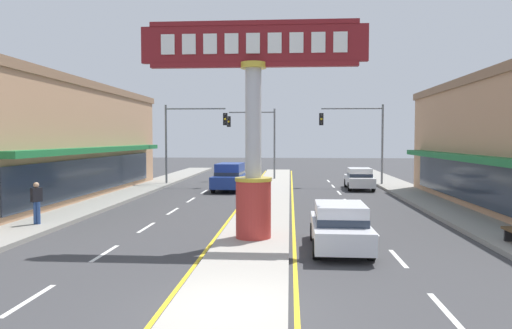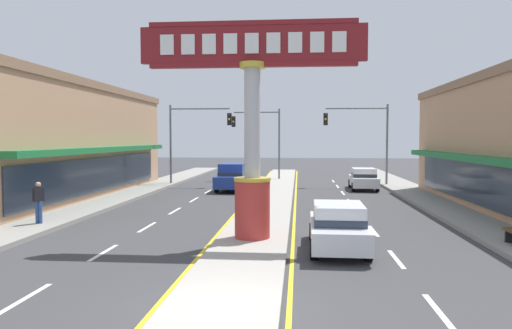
% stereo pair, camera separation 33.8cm
% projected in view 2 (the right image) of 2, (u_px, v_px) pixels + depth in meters
% --- Properties ---
extents(ground_plane, '(160.00, 160.00, 0.00)m').
position_uv_depth(ground_plane, '(221.00, 311.00, 10.04)').
color(ground_plane, '#3A3A3D').
extents(median_strip, '(2.51, 52.00, 0.14)m').
position_uv_depth(median_strip, '(271.00, 199.00, 27.94)').
color(median_strip, '#A39E93').
rests_on(median_strip, ground).
extents(sidewalk_left, '(2.72, 60.00, 0.18)m').
position_uv_depth(sidewalk_left, '(104.00, 202.00, 26.77)').
color(sidewalk_left, gray).
rests_on(sidewalk_left, ground).
extents(sidewalk_right, '(2.72, 60.00, 0.18)m').
position_uv_depth(sidewalk_right, '(444.00, 206.00, 25.13)').
color(sidewalk_right, gray).
rests_on(sidewalk_right, ground).
extents(lane_markings, '(9.25, 52.00, 0.01)m').
position_uv_depth(lane_markings, '(269.00, 204.00, 26.60)').
color(lane_markings, silver).
rests_on(lane_markings, ground).
extents(district_sign, '(7.82, 1.30, 7.52)m').
position_uv_depth(district_sign, '(252.00, 125.00, 16.66)').
color(district_sign, '#B7332D').
rests_on(district_sign, median_strip).
extents(storefront_left, '(10.85, 23.72, 6.94)m').
position_uv_depth(storefront_left, '(21.00, 141.00, 28.84)').
color(storefront_left, tan).
rests_on(storefront_left, ground).
extents(traffic_light_left_side, '(4.86, 0.46, 6.20)m').
position_uv_depth(traffic_light_left_side, '(193.00, 130.00, 36.75)').
color(traffic_light_left_side, slate).
rests_on(traffic_light_left_side, ground).
extents(traffic_light_right_side, '(4.86, 0.46, 6.20)m').
position_uv_depth(traffic_light_right_side, '(364.00, 130.00, 36.17)').
color(traffic_light_right_side, slate).
rests_on(traffic_light_right_side, ground).
extents(traffic_light_median_far, '(4.20, 0.46, 6.20)m').
position_uv_depth(traffic_light_median_far, '(262.00, 132.00, 41.53)').
color(traffic_light_median_far, slate).
rests_on(traffic_light_median_far, ground).
extents(sedan_near_right_lane, '(1.91, 4.34, 1.53)m').
position_uv_depth(sedan_near_right_lane, '(363.00, 179.00, 33.99)').
color(sedan_near_right_lane, white).
rests_on(sedan_near_right_lane, ground).
extents(sedan_far_right_lane, '(1.89, 4.33, 1.53)m').
position_uv_depth(sedan_far_right_lane, '(338.00, 226.00, 15.51)').
color(sedan_far_right_lane, silver).
rests_on(sedan_far_right_lane, ground).
extents(suv_near_left_lane, '(2.13, 4.68, 1.90)m').
position_uv_depth(suv_near_left_lane, '(234.00, 176.00, 33.34)').
color(suv_near_left_lane, navy).
rests_on(suv_near_left_lane, ground).
extents(pedestrian_near_kerb, '(0.40, 0.46, 1.69)m').
position_uv_depth(pedestrian_near_kerb, '(39.00, 200.00, 19.41)').
color(pedestrian_near_kerb, '#2D4C8C').
rests_on(pedestrian_near_kerb, sidewalk_left).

